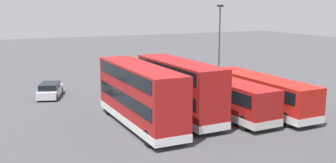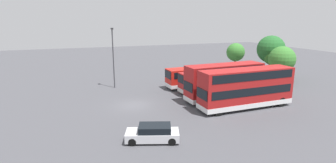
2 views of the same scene
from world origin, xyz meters
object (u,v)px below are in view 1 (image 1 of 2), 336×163
(bus_single_deck_near_end, at_px, (261,92))
(bus_double_decker_third, at_px, (179,88))
(bus_single_deck_second, at_px, (226,96))
(lamp_post_tall, at_px, (219,38))
(bus_double_decker_fourth, at_px, (140,94))
(car_hatchback_silver, at_px, (50,90))

(bus_single_deck_near_end, height_order, bus_double_decker_third, bus_double_decker_third)
(bus_single_deck_near_end, bearing_deg, bus_single_deck_second, 0.09)
(bus_single_deck_second, height_order, lamp_post_tall, lamp_post_tall)
(bus_double_decker_third, distance_m, bus_double_decker_fourth, 3.59)
(bus_single_deck_near_end, xyz_separation_m, bus_double_decker_third, (7.17, -0.87, 0.82))
(bus_single_deck_near_end, bearing_deg, bus_double_decker_third, -6.94)
(bus_double_decker_third, bearing_deg, car_hatchback_silver, -55.97)
(bus_double_decker_third, xyz_separation_m, car_hatchback_silver, (7.99, -11.83, -1.75))
(bus_double_decker_fourth, xyz_separation_m, car_hatchback_silver, (4.46, -12.45, -1.75))
(bus_single_deck_near_end, height_order, lamp_post_tall, lamp_post_tall)
(bus_single_deck_second, distance_m, lamp_post_tall, 15.10)
(bus_single_deck_near_end, distance_m, bus_double_decker_fourth, 10.74)
(car_hatchback_silver, bearing_deg, bus_single_deck_near_end, 140.05)
(car_hatchback_silver, distance_m, lamp_post_tall, 19.53)
(bus_single_deck_second, distance_m, car_hatchback_silver, 17.35)
(bus_single_deck_second, distance_m, bus_double_decker_third, 3.97)
(car_hatchback_silver, height_order, lamp_post_tall, lamp_post_tall)
(car_hatchback_silver, relative_size, lamp_post_tall, 0.54)
(bus_single_deck_second, distance_m, bus_double_decker_fourth, 7.36)
(bus_double_decker_third, bearing_deg, bus_double_decker_fourth, 9.99)
(bus_single_deck_near_end, distance_m, car_hatchback_silver, 19.80)
(bus_single_deck_near_end, relative_size, bus_double_decker_third, 1.13)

